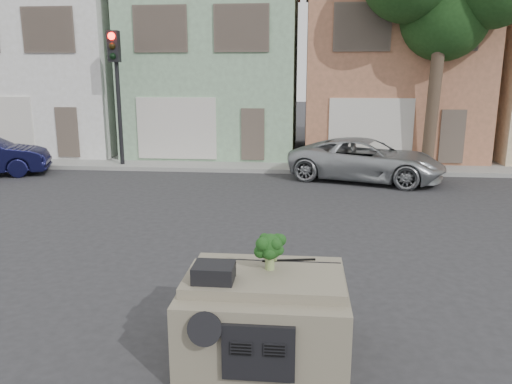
# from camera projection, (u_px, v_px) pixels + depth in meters

# --- Properties ---
(ground_plane) EXTENTS (120.00, 120.00, 0.00)m
(ground_plane) POSITION_uv_depth(u_px,v_px,m) (277.00, 266.00, 9.33)
(ground_plane) COLOR #303033
(ground_plane) RESTS_ON ground
(sidewalk) EXTENTS (40.00, 3.00, 0.15)m
(sidewalk) POSITION_uv_depth(u_px,v_px,m) (292.00, 165.00, 19.49)
(sidewalk) COLOR gray
(sidewalk) RESTS_ON ground
(townhouse_white) EXTENTS (7.20, 8.20, 7.55)m
(townhouse_white) POSITION_uv_depth(u_px,v_px,m) (62.00, 69.00, 23.55)
(townhouse_white) COLOR white
(townhouse_white) RESTS_ON ground
(townhouse_mint) EXTENTS (7.20, 8.20, 7.55)m
(townhouse_mint) POSITION_uv_depth(u_px,v_px,m) (219.00, 69.00, 22.85)
(townhouse_mint) COLOR #8CB38D
(townhouse_mint) RESTS_ON ground
(townhouse_tan) EXTENTS (7.20, 8.20, 7.55)m
(townhouse_tan) POSITION_uv_depth(u_px,v_px,m) (386.00, 69.00, 22.14)
(townhouse_tan) COLOR #AC6E50
(townhouse_tan) RESTS_ON ground
(silver_pickup) EXTENTS (5.58, 3.81, 1.42)m
(silver_pickup) POSITION_uv_depth(u_px,v_px,m) (365.00, 180.00, 16.94)
(silver_pickup) COLOR #A2A6AA
(silver_pickup) RESTS_ON ground
(traffic_signal) EXTENTS (0.40, 0.40, 5.10)m
(traffic_signal) POSITION_uv_depth(u_px,v_px,m) (118.00, 101.00, 18.56)
(traffic_signal) COLOR black
(traffic_signal) RESTS_ON ground
(tree_near) EXTENTS (4.40, 4.00, 8.50)m
(tree_near) POSITION_uv_depth(u_px,v_px,m) (437.00, 53.00, 17.39)
(tree_near) COLOR #1A3C16
(tree_near) RESTS_ON ground
(car_dashboard) EXTENTS (2.00, 1.80, 1.12)m
(car_dashboard) POSITION_uv_depth(u_px,v_px,m) (265.00, 313.00, 6.29)
(car_dashboard) COLOR gray
(car_dashboard) RESTS_ON ground
(instrument_hump) EXTENTS (0.48, 0.38, 0.20)m
(instrument_hump) POSITION_uv_depth(u_px,v_px,m) (214.00, 273.00, 5.86)
(instrument_hump) COLOR black
(instrument_hump) RESTS_ON car_dashboard
(wiper_arm) EXTENTS (0.69, 0.15, 0.02)m
(wiper_arm) POSITION_uv_depth(u_px,v_px,m) (289.00, 260.00, 6.50)
(wiper_arm) COLOR black
(wiper_arm) RESTS_ON car_dashboard
(broccoli) EXTENTS (0.53, 0.53, 0.47)m
(broccoli) POSITION_uv_depth(u_px,v_px,m) (270.00, 251.00, 6.18)
(broccoli) COLOR #153912
(broccoli) RESTS_ON car_dashboard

